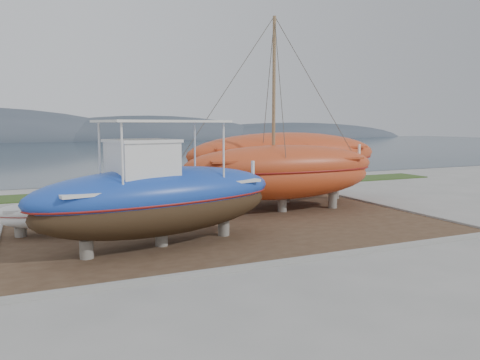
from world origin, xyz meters
name	(u,v)px	position (x,y,z in m)	size (l,w,h in m)	color
ground	(273,246)	(0.00, 0.00, 0.00)	(140.00, 140.00, 0.00)	gray
dirt_patch	(229,224)	(0.00, 4.00, 0.03)	(18.00, 12.00, 0.06)	#422D1E
curb_frame	(229,223)	(0.00, 4.00, 0.07)	(18.60, 12.60, 0.15)	gray
grass_strip	(161,190)	(0.00, 15.50, 0.04)	(44.00, 3.00, 0.08)	#284219
sea	(79,150)	(0.00, 70.00, 0.00)	(260.00, 100.00, 0.04)	#1C2D39
mountain_ridge	(60,140)	(0.00, 125.00, 0.00)	(200.00, 36.00, 20.00)	#333D49
blue_caique	(160,184)	(-3.70, 1.45, 2.28)	(9.24, 2.89, 4.44)	#1C44B0
white_dinghy	(55,218)	(-7.04, 4.84, 0.72)	(4.36, 1.64, 1.31)	white
orange_sailboat	(283,117)	(3.44, 5.40, 4.72)	(10.06, 2.97, 9.33)	#B13E1B
orange_bare_hull	(286,169)	(5.02, 7.84, 1.94)	(11.44, 3.43, 3.75)	#B13E1B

